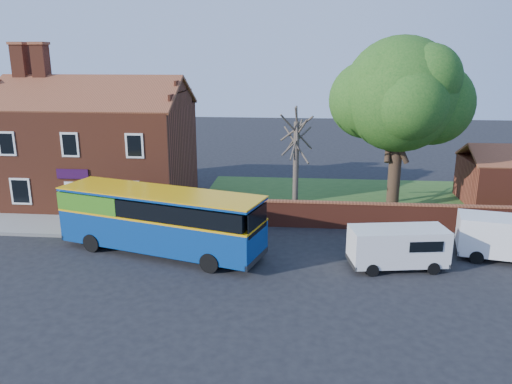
# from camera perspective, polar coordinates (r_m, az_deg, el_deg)

# --- Properties ---
(ground) EXTENTS (120.00, 120.00, 0.00)m
(ground) POSITION_cam_1_polar(r_m,az_deg,el_deg) (24.19, -11.94, -8.89)
(ground) COLOR black
(ground) RESTS_ON ground
(pavement) EXTENTS (18.00, 3.50, 0.12)m
(pavement) POSITION_cam_1_polar(r_m,az_deg,el_deg) (31.70, -21.07, -3.59)
(pavement) COLOR gray
(pavement) RESTS_ON ground
(kerb) EXTENTS (18.00, 0.15, 0.14)m
(kerb) POSITION_cam_1_polar(r_m,az_deg,el_deg) (30.23, -22.52, -4.63)
(kerb) COLOR slate
(kerb) RESTS_ON ground
(grass_strip) EXTENTS (26.00, 12.00, 0.04)m
(grass_strip) POSITION_cam_1_polar(r_m,az_deg,el_deg) (35.88, 14.89, -0.97)
(grass_strip) COLOR #426B28
(grass_strip) RESTS_ON ground
(shop_building) EXTENTS (12.30, 8.13, 10.50)m
(shop_building) POSITION_cam_1_polar(r_m,az_deg,el_deg) (35.94, -17.64, 4.41)
(shop_building) COLOR brown
(shop_building) RESTS_ON ground
(boundary_wall) EXTENTS (22.00, 0.38, 1.60)m
(boundary_wall) POSITION_cam_1_polar(r_m,az_deg,el_deg) (30.01, 16.78, -2.73)
(boundary_wall) COLOR maroon
(boundary_wall) RESTS_ON ground
(bus) EXTENTS (10.99, 5.65, 3.25)m
(bus) POSITION_cam_1_polar(r_m,az_deg,el_deg) (25.86, -11.52, -2.88)
(bus) COLOR navy
(bus) RESTS_ON ground
(van_near) EXTENTS (4.73, 2.50, 1.98)m
(van_near) POSITION_cam_1_polar(r_m,az_deg,el_deg) (24.60, 15.94, -5.95)
(van_near) COLOR white
(van_near) RESTS_ON ground
(van_far) EXTENTS (5.22, 2.93, 2.16)m
(van_far) POSITION_cam_1_polar(r_m,az_deg,el_deg) (27.49, 27.17, -4.60)
(van_far) COLOR white
(van_far) RESTS_ON ground
(large_tree) EXTENTS (9.04, 7.15, 11.02)m
(large_tree) POSITION_cam_1_polar(r_m,az_deg,el_deg) (33.02, 16.23, 10.29)
(large_tree) COLOR black
(large_tree) RESTS_ON ground
(bare_tree) EXTENTS (2.45, 2.92, 6.53)m
(bare_tree) POSITION_cam_1_polar(r_m,az_deg,el_deg) (30.52, 4.58, 3.13)
(bare_tree) COLOR #4C4238
(bare_tree) RESTS_ON ground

